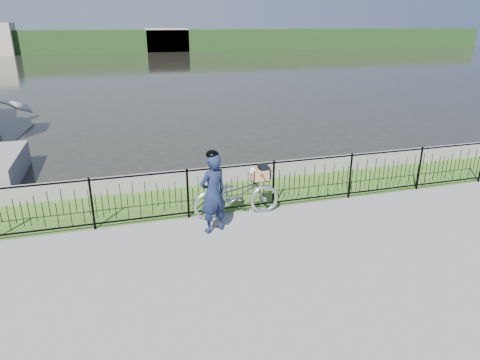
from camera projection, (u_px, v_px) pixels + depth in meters
name	position (u px, v px, depth m)	size (l,w,h in m)	color
ground	(254.00, 245.00, 8.39)	(120.00, 120.00, 0.00)	gray
grass_strip	(221.00, 196.00, 10.72)	(60.00, 2.00, 0.01)	#426C22
water	(138.00, 71.00, 38.04)	(120.00, 120.00, 0.00)	black
quay_wall	(212.00, 176.00, 11.55)	(60.00, 0.30, 0.40)	gray
fence	(232.00, 189.00, 9.62)	(14.00, 0.06, 1.15)	black
far_treeline	(124.00, 41.00, 61.78)	(120.00, 6.00, 3.00)	#1F3D17
far_building_right	(167.00, 40.00, 62.00)	(6.00, 3.00, 3.20)	#AB9A89
bicycle_rig	(237.00, 194.00, 9.48)	(1.96, 0.68, 1.14)	#AEB2BB
cyclist	(213.00, 192.00, 8.66)	(0.71, 0.59, 1.74)	#151D3A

